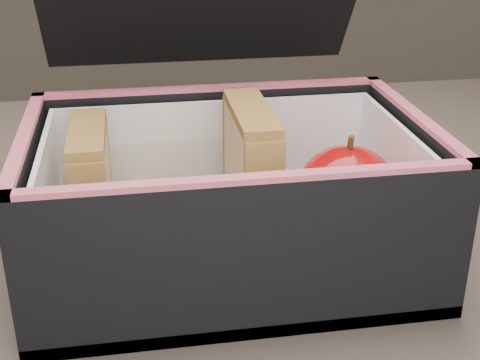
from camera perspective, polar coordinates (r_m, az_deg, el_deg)
The scene contains 8 objects.
kitchen_table at distance 0.61m, azimuth -1.79°, elevation -12.10°, with size 1.20×0.80×0.75m.
lunch_bag at distance 0.50m, azimuth -1.05°, elevation -0.53°, with size 0.29×0.30×0.26m.
plastic_tub at distance 0.50m, azimuth -5.62°, elevation -2.55°, with size 0.16×0.11×0.07m, color white, non-canonical shape.
sandwich_left at distance 0.49m, azimuth -12.44°, elevation -1.04°, with size 0.02×0.09×0.10m.
sandwich_right at distance 0.50m, azimuth 0.94°, elevation 0.32°, with size 0.03×0.10×0.11m.
carrot_sticks at distance 0.50m, azimuth -5.37°, elevation -4.01°, with size 0.05×0.11×0.03m.
paper_napkin at distance 0.53m, azimuth 8.56°, elevation -4.74°, with size 0.07×0.07×0.01m, color white.
red_apple at distance 0.51m, azimuth 9.11°, elevation -1.02°, with size 0.08×0.08×0.08m.
Camera 1 is at (-0.06, -0.48, 1.02)m, focal length 50.00 mm.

